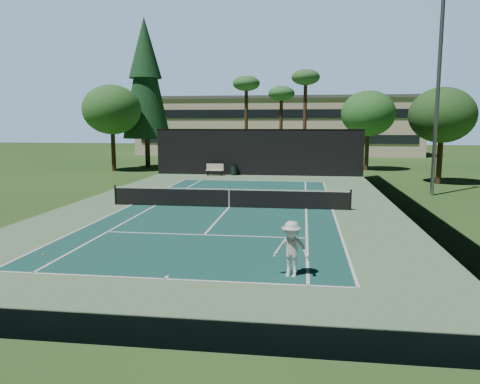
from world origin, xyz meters
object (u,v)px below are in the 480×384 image
at_px(tennis_ball_a, 43,255).
at_px(tennis_ball_c, 260,197).
at_px(player, 291,249).
at_px(trash_bin, 234,170).
at_px(tennis_ball_b, 229,196).
at_px(tennis_ball_d, 156,193).
at_px(tennis_net, 229,197).
at_px(park_bench, 215,169).

relative_size(tennis_ball_a, tennis_ball_c, 0.96).
xyz_separation_m(player, trash_bin, (-5.70, 26.81, -0.36)).
bearing_deg(tennis_ball_b, tennis_ball_d, 173.87).
bearing_deg(tennis_ball_d, tennis_ball_c, -7.79).
relative_size(tennis_net, player, 7.73).
bearing_deg(tennis_ball_a, player, -7.15).
xyz_separation_m(tennis_ball_c, park_bench, (-5.03, 11.92, 0.51)).
distance_m(tennis_net, park_bench, 15.82).
bearing_deg(tennis_ball_a, trash_bin, 83.86).
bearing_deg(tennis_ball_c, park_bench, 112.89).
distance_m(tennis_net, player, 11.68).
height_order(tennis_ball_a, trash_bin, trash_bin).
bearing_deg(trash_bin, tennis_ball_a, -96.14).
height_order(player, tennis_ball_a, player).
bearing_deg(tennis_ball_d, trash_bin, 73.07).
bearing_deg(trash_bin, player, -78.01).
relative_size(tennis_ball_b, tennis_ball_c, 1.03).
distance_m(tennis_ball_a, tennis_ball_c, 14.85).
xyz_separation_m(player, tennis_ball_b, (-4.24, 14.98, -0.80)).
distance_m(tennis_ball_c, trash_bin, 12.71).
bearing_deg(tennis_ball_c, tennis_ball_a, -114.54).
distance_m(tennis_ball_b, tennis_ball_d, 4.93).
height_order(tennis_ball_c, park_bench, park_bench).
height_order(tennis_net, park_bench, tennis_net).
distance_m(player, tennis_ball_d, 18.01).
bearing_deg(tennis_ball_d, park_bench, 80.64).
xyz_separation_m(tennis_ball_a, tennis_ball_d, (-0.67, 14.44, 0.00)).
relative_size(tennis_net, tennis_ball_c, 179.74).
relative_size(tennis_ball_b, tennis_ball_d, 0.98).
bearing_deg(tennis_ball_b, park_bench, 105.03).
relative_size(tennis_ball_a, tennis_ball_b, 0.94).
relative_size(player, park_bench, 1.11).
bearing_deg(player, park_bench, 115.71).
xyz_separation_m(tennis_ball_d, trash_bin, (3.44, 11.31, 0.44)).
distance_m(tennis_ball_d, trash_bin, 11.83).
height_order(tennis_net, tennis_ball_d, tennis_net).
distance_m(player, park_bench, 27.48).
bearing_deg(park_bench, tennis_ball_a, -92.56).
height_order(tennis_ball_d, park_bench, park_bench).
xyz_separation_m(tennis_ball_a, tennis_ball_b, (4.23, 13.91, 0.00)).
bearing_deg(trash_bin, park_bench, -168.73).
distance_m(park_bench, trash_bin, 1.67).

